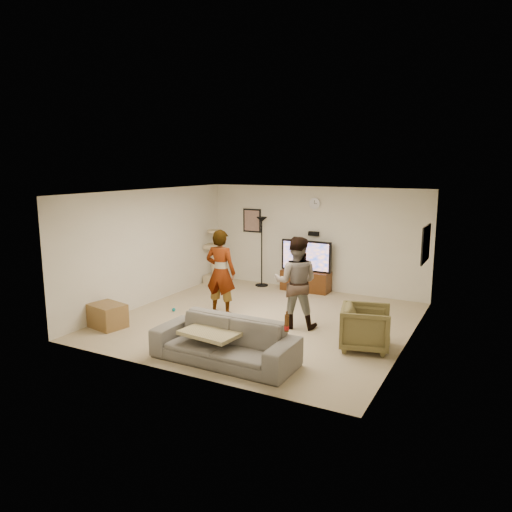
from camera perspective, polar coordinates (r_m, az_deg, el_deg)
The scene contains 24 objects.
floor at distance 9.57m, azimuth 0.76°, elevation -7.65°, with size 5.50×5.50×0.02m, color #BBA98E.
ceiling at distance 9.09m, azimuth 0.80°, elevation 7.59°, with size 5.50×5.50×0.02m, color white.
wall_back at distance 11.73m, azimuth 6.91°, elevation 2.04°, with size 5.50×0.04×2.50m, color silver.
wall_front at distance 6.98m, azimuth -9.59°, elevation -4.04°, with size 5.50×0.04×2.50m, color silver.
wall_left at distance 10.76m, azimuth -12.37°, elevation 1.08°, with size 0.04×5.50×2.50m, color silver.
wall_right at distance 8.39m, azimuth 17.75°, elevation -1.90°, with size 0.04×5.50×2.50m, color silver.
wall_clock at distance 11.61m, azimuth 6.95°, elevation 6.17°, with size 0.26×0.26×0.04m, color silver.
wall_speaker at distance 11.66m, azimuth 6.82°, elevation 2.63°, with size 0.25×0.10×0.10m, color black.
picture_back at distance 12.37m, azimuth -0.47°, elevation 4.20°, with size 0.42×0.03×0.52m, color #7F6159.
picture_right at distance 9.90m, azimuth 19.39°, elevation 1.36°, with size 0.03×0.78×0.62m, color #EEE957.
tv_stand at distance 11.74m, azimuth 5.89°, elevation -2.94°, with size 1.17×0.45×0.49m, color #3C1F0B.
console_box at distance 11.47m, azimuth 4.75°, elevation -4.33°, with size 0.40×0.30×0.07m, color silver.
tv at distance 11.61m, azimuth 5.95°, elevation 0.02°, with size 1.25×0.08×0.74m, color black.
tv_screen at distance 11.57m, azimuth 5.86°, elevation -0.02°, with size 1.15×0.01×0.65m, color #EF8C4D.
floor_lamp at distance 12.04m, azimuth 0.68°, elevation 0.48°, with size 0.32×0.32×1.73m, color black.
cat_tree at distance 12.45m, azimuth -5.04°, elevation 0.01°, with size 0.45×0.45×1.39m, color tan.
person_left at distance 9.74m, azimuth -4.19°, elevation -1.95°, with size 0.64×0.42×1.75m, color #A0A0A0.
person_right at distance 9.01m, azimuth 4.74°, elevation -3.11°, with size 0.84×0.65×1.72m, color navy.
sofa at distance 7.58m, azimuth -3.74°, elevation -10.00°, with size 2.27×0.89×0.66m, color #645F59.
throw_blanket at distance 7.64m, azimuth -5.10°, elevation -8.91°, with size 0.90×0.70×0.06m, color tan.
beer_bottle at distance 6.96m, azimuth 3.64°, elevation -7.91°, with size 0.06×0.06×0.25m, color #4C290E.
armchair at distance 8.25m, azimuth 12.81°, elevation -8.25°, with size 0.78×0.80×0.73m, color brown.
side_table at distance 9.55m, azimuth -17.15°, elevation -6.74°, with size 0.66×0.50×0.44m, color brown.
toy_ball at distance 10.26m, azimuth -9.69°, elevation -6.26°, with size 0.07×0.07×0.07m, color #087482.
Camera 1 is at (4.13, -8.09, 3.02)m, focal length 33.89 mm.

